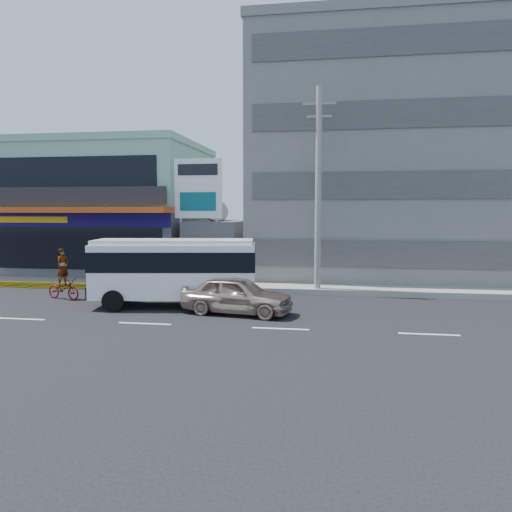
% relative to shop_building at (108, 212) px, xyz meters
% --- Properties ---
extents(ground, '(120.00, 120.00, 0.00)m').
position_rel_shop_building_xyz_m(ground, '(8.00, -13.95, -4.00)').
color(ground, black).
rests_on(ground, ground).
extents(sidewalk, '(70.00, 5.00, 0.30)m').
position_rel_shop_building_xyz_m(sidewalk, '(13.00, -4.45, -3.85)').
color(sidewalk, gray).
rests_on(sidewalk, ground).
extents(shop_building, '(12.40, 11.70, 8.00)m').
position_rel_shop_building_xyz_m(shop_building, '(0.00, 0.00, 0.00)').
color(shop_building, '#403F44').
rests_on(shop_building, ground).
extents(concrete_building, '(16.00, 12.00, 14.00)m').
position_rel_shop_building_xyz_m(concrete_building, '(18.00, 1.05, 3.00)').
color(concrete_building, gray).
rests_on(concrete_building, ground).
extents(gap_structure, '(3.00, 6.00, 3.50)m').
position_rel_shop_building_xyz_m(gap_structure, '(8.00, -1.95, -2.25)').
color(gap_structure, '#403F44').
rests_on(gap_structure, ground).
extents(satellite_dish, '(1.50, 1.50, 0.15)m').
position_rel_shop_building_xyz_m(satellite_dish, '(8.00, -2.95, -0.42)').
color(satellite_dish, slate).
rests_on(satellite_dish, gap_structure).
extents(billboard, '(2.60, 0.18, 6.90)m').
position_rel_shop_building_xyz_m(billboard, '(7.50, -4.75, 0.93)').
color(billboard, gray).
rests_on(billboard, ground).
extents(utility_pole_near, '(1.60, 0.30, 10.00)m').
position_rel_shop_building_xyz_m(utility_pole_near, '(14.00, -6.55, 1.15)').
color(utility_pole_near, '#999993').
rests_on(utility_pole_near, ground).
extents(minibus, '(7.17, 3.26, 2.89)m').
position_rel_shop_building_xyz_m(minibus, '(8.07, -10.65, -2.27)').
color(minibus, white).
rests_on(minibus, ground).
extents(sedan, '(4.72, 2.54, 1.52)m').
position_rel_shop_building_xyz_m(sedan, '(11.00, -11.70, -3.23)').
color(sedan, '#C2A894').
rests_on(sedan, ground).
extents(motorcycle_rider, '(1.96, 1.14, 2.38)m').
position_rel_shop_building_xyz_m(motorcycle_rider, '(2.36, -9.73, -3.21)').
color(motorcycle_rider, '#540C0F').
rests_on(motorcycle_rider, ground).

